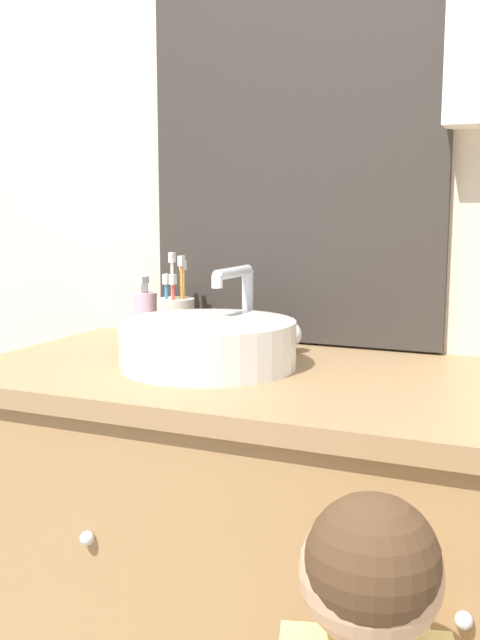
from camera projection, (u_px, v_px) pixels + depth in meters
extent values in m
cube|color=beige|center=(366.00, 157.00, 1.50)|extent=(3.20, 0.06, 2.50)
cube|color=#332D28|center=(295.00, 104.00, 1.51)|extent=(0.65, 0.02, 1.02)
cube|color=#B2C1CC|center=(294.00, 104.00, 1.50)|extent=(0.59, 0.01, 0.96)
cube|color=#A37A4C|center=(312.00, 605.00, 1.33)|extent=(1.27, 0.55, 0.81)
cube|color=#99754C|center=(316.00, 385.00, 1.27)|extent=(1.31, 0.59, 0.03)
sphere|color=silver|center=(87.00, 538.00, 1.16)|extent=(0.02, 0.02, 0.02)
sphere|color=silver|center=(464.00, 620.00, 0.93)|extent=(0.02, 0.02, 0.02)
cylinder|color=silver|center=(208.00, 344.00, 1.33)|extent=(0.33, 0.33, 0.09)
cylinder|color=silver|center=(208.00, 323.00, 1.33)|extent=(0.27, 0.27, 0.01)
cylinder|color=silver|center=(248.00, 310.00, 1.50)|extent=(0.02, 0.02, 0.17)
cylinder|color=silver|center=(233.00, 272.00, 1.42)|extent=(0.02, 0.15, 0.02)
cylinder|color=silver|center=(217.00, 282.00, 1.35)|extent=(0.02, 0.02, 0.02)
sphere|color=white|center=(288.00, 334.00, 1.47)|extent=(0.06, 0.06, 0.06)
cylinder|color=beige|center=(176.00, 321.00, 1.58)|extent=(0.08, 0.08, 0.10)
cylinder|color=orange|center=(182.00, 298.00, 1.56)|extent=(0.01, 0.01, 0.18)
cube|color=white|center=(181.00, 261.00, 1.55)|extent=(0.01, 0.02, 0.02)
cylinder|color=#E5CC4C|center=(183.00, 299.00, 1.59)|extent=(0.01, 0.01, 0.17)
cube|color=white|center=(183.00, 265.00, 1.58)|extent=(0.01, 0.02, 0.02)
cylinder|color=white|center=(172.00, 295.00, 1.59)|extent=(0.01, 0.01, 0.19)
cube|color=white|center=(172.00, 257.00, 1.57)|extent=(0.01, 0.02, 0.02)
cylinder|color=#3884DB|center=(167.00, 306.00, 1.57)|extent=(0.01, 0.01, 0.14)
cube|color=white|center=(166.00, 279.00, 1.56)|extent=(0.01, 0.02, 0.02)
cylinder|color=#D6423D|center=(173.00, 307.00, 1.56)|extent=(0.01, 0.01, 0.14)
cube|color=white|center=(173.00, 279.00, 1.55)|extent=(0.01, 0.02, 0.02)
cylinder|color=#CCA3BC|center=(145.00, 315.00, 1.64)|extent=(0.06, 0.06, 0.11)
cylinder|color=silver|center=(144.00, 288.00, 1.63)|extent=(0.02, 0.02, 0.02)
cube|color=silver|center=(142.00, 280.00, 1.62)|extent=(0.02, 0.03, 0.02)
sphere|color=tan|center=(371.00, 573.00, 0.75)|extent=(0.15, 0.15, 0.15)
sphere|color=#4C331E|center=(372.00, 561.00, 0.74)|extent=(0.14, 0.14, 0.14)
cylinder|color=#E0CC70|center=(411.00, 617.00, 0.95)|extent=(0.12, 0.26, 0.04)
cylinder|color=white|center=(401.00, 545.00, 1.07)|extent=(0.02, 0.05, 0.12)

